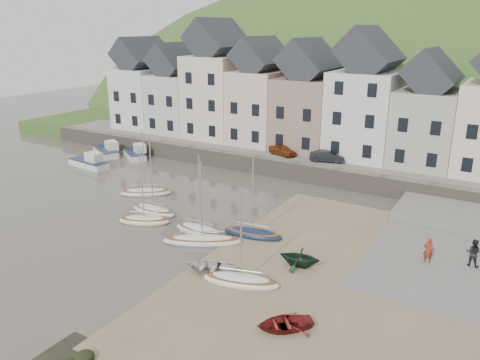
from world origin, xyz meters
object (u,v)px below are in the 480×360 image
Objects in this scene: rowboat_white at (211,267)px; rowboat_green at (300,257)px; person_red at (428,250)px; person_dark at (473,253)px; rowboat_red at (284,323)px; car_left at (282,150)px; car_right at (327,156)px; sailboat_0 at (146,192)px.

rowboat_green reaches higher than rowboat_white.
person_dark is (2.56, 0.99, 0.06)m from person_red.
rowboat_white is at bearing -155.65° from rowboat_red.
rowboat_green is 6.82m from rowboat_red.
rowboat_white is 5.74m from rowboat_green.
car_left is (-6.30, 22.85, 1.77)m from rowboat_white.
rowboat_white is at bearing -60.85° from rowboat_green.
car_right is (5.09, 0.00, 0.01)m from car_left.
rowboat_white is 16.84m from person_dark.
rowboat_red is at bearing -133.88° from car_left.
rowboat_red is (20.01, -11.84, 0.10)m from sailboat_0.
car_right is (-15.21, 13.52, 1.13)m from person_dark.
person_dark reaches higher than person_red.
car_right is (12.24, 13.90, 1.92)m from sailboat_0.
rowboat_white is 1.77× the size of person_dark.
car_left is at bearing -160.42° from rowboat_green.
sailboat_0 is at bearing 7.07° from person_dark.
car_right is at bearing 168.87° from rowboat_white.
car_right is (-5.68, 19.26, 1.44)m from rowboat_green.
rowboat_red is 28.83m from car_left.
person_dark is at bearing 111.41° from rowboat_green.
sailboat_0 is 24.91m from person_red.
car_left reaches higher than rowboat_white.
sailboat_0 is 1.79× the size of car_right.
car_left is at bearing -27.37° from person_dark.
rowboat_green is at bearing -16.66° from sailboat_0.
car_left reaches higher than person_dark.
rowboat_white is (13.45, -8.95, 0.14)m from sailboat_0.
car_left is at bearing 164.70° from rowboat_red.
rowboat_red is at bearing 8.29° from rowboat_green.
rowboat_red is at bearing 179.90° from car_right.
rowboat_red is 0.88× the size of car_left.
person_dark is 0.52× the size of car_right.
car_left is at bearing 62.79° from sailboat_0.
car_left is (7.15, 13.90, 1.91)m from sailboat_0.
car_right is (-12.65, 14.51, 1.20)m from person_red.
sailboat_0 reaches higher than person_red.
person_red is at bearing -109.69° from car_left.
sailboat_0 reaches higher than rowboat_white.
person_dark reaches higher than rowboat_white.
sailboat_0 is at bearing -15.72° from person_red.
car_right is at bearing -173.21° from rowboat_green.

